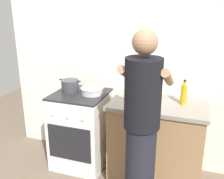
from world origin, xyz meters
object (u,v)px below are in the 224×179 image
(pot, at_px, (70,86))
(person, at_px, (142,131))
(utensil_crock, at_px, (142,87))
(oil_bottle, at_px, (184,94))
(mixing_bowl, at_px, (92,90))
(stove_range, at_px, (81,129))

(pot, distance_m, person, 1.18)
(utensil_crock, height_order, oil_bottle, utensil_crock)
(mixing_bowl, distance_m, person, 0.95)
(oil_bottle, bearing_deg, mixing_bowl, -179.11)
(utensil_crock, xyz_separation_m, oil_bottle, (0.46, -0.16, 0.02))
(mixing_bowl, relative_size, person, 0.15)
(stove_range, distance_m, utensil_crock, 0.89)
(pot, xyz_separation_m, utensil_crock, (0.82, 0.16, 0.02))
(mixing_bowl, bearing_deg, pot, 177.65)
(stove_range, height_order, utensil_crock, utensil_crock)
(mixing_bowl, bearing_deg, person, -40.67)
(stove_range, relative_size, utensil_crock, 2.81)
(oil_bottle, distance_m, person, 0.71)
(stove_range, relative_size, person, 0.53)
(stove_range, distance_m, person, 1.11)
(utensil_crock, bearing_deg, oil_bottle, -18.84)
(stove_range, xyz_separation_m, oil_bottle, (1.14, 0.05, 0.56))
(mixing_bowl, bearing_deg, stove_range, -167.92)
(stove_range, height_order, mixing_bowl, mixing_bowl)
(pot, height_order, mixing_bowl, pot)
(stove_range, height_order, person, person)
(mixing_bowl, bearing_deg, oil_bottle, 0.89)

